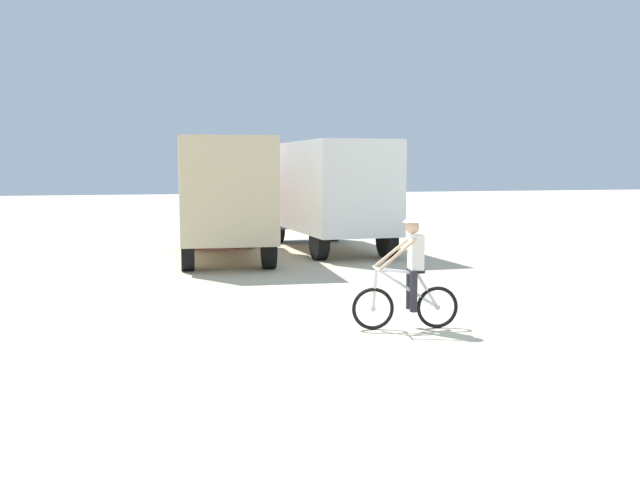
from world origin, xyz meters
name	(u,v)px	position (x,y,z in m)	size (l,w,h in m)	color
ground_plane	(363,328)	(0.00, 0.00, 0.00)	(120.00, 120.00, 0.00)	beige
box_truck_tan_camper	(222,192)	(-0.82, 9.54, 1.87)	(2.94, 6.93, 3.35)	#CCB78E
box_truck_white_box	(329,190)	(2.70, 10.77, 1.87)	(2.47, 6.78, 3.35)	white
cyclist_orange_shirt	(409,277)	(0.68, -0.29, 0.85)	(1.72, 0.54, 1.82)	black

